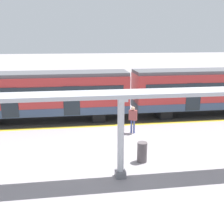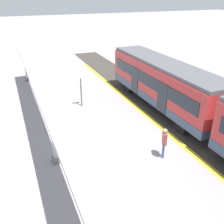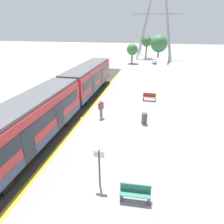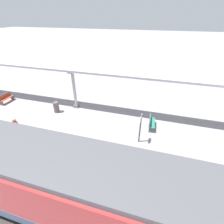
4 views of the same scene
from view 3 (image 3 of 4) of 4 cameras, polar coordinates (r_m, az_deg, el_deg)
The scene contains 17 objects.
ground_plane at distance 16.53m, azimuth 1.94°, elevation -4.58°, with size 176.00×176.00×0.00m, color gray.
tactile_edge_strip at distance 17.45m, azimuth -9.89°, elevation -3.31°, with size 0.39×36.61×0.01m, color gold.
trackbed at distance 18.16m, azimuth -15.18°, elevation -2.71°, with size 3.20×48.61×0.01m, color #38332D.
train_near_carriage at distance 14.28m, azimuth -23.13°, elevation -3.24°, with size 2.65×12.08×3.48m.
train_far_carriage at distance 24.97m, azimuth -6.89°, elevation 9.69°, with size 2.65×12.08×3.48m.
canopy_pillar_second at distance 15.53m, azimuth 14.34°, elevation 0.12°, with size 1.10×0.44×3.57m.
canopy_pillar_third at distance 29.25m, azimuth 13.80°, elevation 11.24°, with size 1.10×0.44×3.57m.
canopy_beam at distance 14.90m, azimuth 15.06°, elevation 6.59°, with size 1.20×29.48×0.16m, color #A8AAB2.
bench_near_end at distance 22.75m, azimuth 10.90°, elevation 4.37°, with size 1.50×0.44×0.86m.
bench_mid_platform at distance 10.33m, azimuth 6.80°, elevation -22.34°, with size 1.52×0.52×0.86m.
trash_bin at distance 17.23m, azimuth 9.43°, elevation -1.83°, with size 0.48×0.48×0.99m, color #51494B.
platform_info_sign at distance 10.44m, azimuth -3.73°, elevation -14.97°, with size 0.56×0.10×2.20m.
passenger_waiting_near_edge at distance 17.93m, azimuth -3.22°, elevation 1.55°, with size 0.43×0.54×1.72m.
electricity_pylon at distance 55.86m, azimuth 13.26°, elevation 27.45°, with size 12.40×8.86×23.42m.
tree_left_background at distance 47.73m, azimuth 13.59°, elevation 18.81°, with size 3.77×3.77×6.08m.
tree_right_background at distance 46.20m, azimuth 5.95°, elevation 17.68°, with size 2.52×2.52×4.28m.
tree_centre_background at distance 54.13m, azimuth 10.13°, elevation 19.54°, with size 2.57×2.57×5.45m.
Camera 3 is at (2.49, -14.32, 7.87)m, focal length 31.30 mm.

